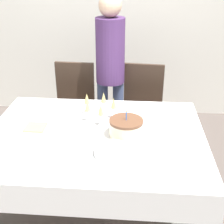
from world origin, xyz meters
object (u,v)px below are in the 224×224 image
Objects in this scene: dining_chair_far_right at (142,108)px; birthday_cake at (126,128)px; plate_stack_main at (112,151)px; dining_chair_far_left at (74,106)px; person_standing at (110,63)px; champagne_tray at (99,110)px.

birthday_cake is at bearing -97.99° from dining_chair_far_right.
plate_stack_main is at bearing -108.26° from birthday_cake.
dining_chair_far_left is at bearing 112.57° from plate_stack_main.
person_standing reaches higher than plate_stack_main.
birthday_cake is 0.15× the size of person_standing.
dining_chair_far_right is 3.95× the size of birthday_cake.
dining_chair_far_right is 0.56m from person_standing.
dining_chair_far_left is 0.82m from champagne_tray.
dining_chair_far_left is 0.59× the size of person_standing.
plate_stack_main is (-0.08, -0.25, -0.04)m from birthday_cake.
dining_chair_far_right is at bearing 62.40° from champagne_tray.
dining_chair_far_right is at bearing -7.16° from person_standing.
dining_chair_far_right is 0.99m from birthday_cake.
person_standing is (-0.19, 0.98, 0.17)m from birthday_cake.
birthday_cake is (-0.13, -0.94, 0.28)m from dining_chair_far_right.
person_standing is at bearing 101.22° from birthday_cake.
champagne_tray is 1.53× the size of plate_stack_main.
person_standing is (0.38, 0.04, 0.45)m from dining_chair_far_left.
person_standing reaches higher than dining_chair_far_left.
birthday_cake is at bearing -78.78° from person_standing.
champagne_tray is (-0.36, -0.68, 0.29)m from dining_chair_far_right.
champagne_tray is at bearing 105.88° from plate_stack_main.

